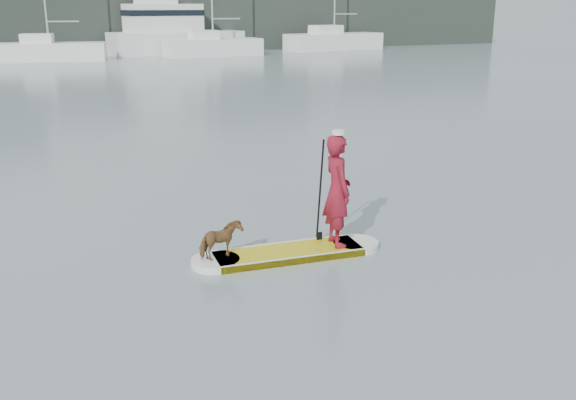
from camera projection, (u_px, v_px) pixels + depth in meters
name	position (u px, v px, depth m)	size (l,w,h in m)	color
ground	(436.00, 255.00, 10.92)	(140.00, 140.00, 0.00)	slate
paddleboard	(288.00, 253.00, 10.84)	(3.29, 1.04, 0.12)	gold
paddler	(337.00, 191.00, 10.81)	(0.70, 0.46, 1.92)	maroon
white_cap	(339.00, 132.00, 10.52)	(0.22, 0.22, 0.07)	silver
dog	(221.00, 240.00, 10.38)	(0.33, 0.73, 0.61)	brown
paddle	(320.00, 203.00, 11.10)	(0.10, 0.30, 2.00)	black
sailboat_d	(49.00, 50.00, 48.72)	(8.49, 4.11, 12.01)	white
sailboat_e	(213.00, 46.00, 53.52)	(8.04, 2.63, 11.65)	white
sailboat_f	(333.00, 39.00, 60.76)	(9.94, 4.04, 14.47)	white
motor_yacht_a	(171.00, 31.00, 55.56)	(11.90, 4.94, 6.93)	white
shore_mass	(69.00, 18.00, 56.29)	(90.00, 6.00, 6.00)	black
shore_building_east	(256.00, 6.00, 63.94)	(10.00, 4.00, 8.00)	black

